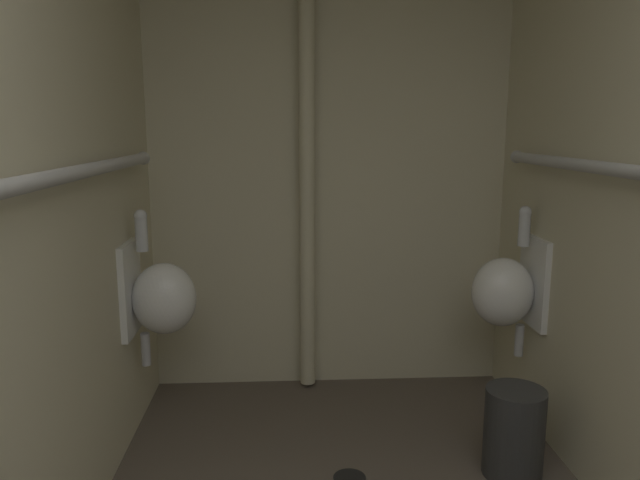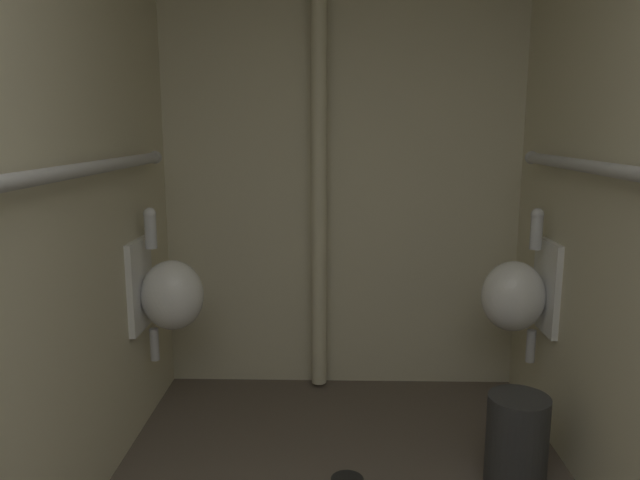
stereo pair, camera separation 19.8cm
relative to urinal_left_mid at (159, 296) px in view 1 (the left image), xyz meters
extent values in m
cube|color=beige|center=(-0.18, -1.07, 0.58)|extent=(0.06, 3.38, 2.54)
cube|color=beige|center=(0.84, 0.59, 0.58)|extent=(2.09, 0.06, 2.54)
ellipsoid|color=white|center=(0.02, 0.00, -0.01)|extent=(0.30, 0.26, 0.34)
cube|color=white|center=(-0.13, 0.00, 0.04)|extent=(0.03, 0.30, 0.44)
cylinder|color=silver|center=(-0.07, 0.00, 0.30)|extent=(0.06, 0.06, 0.16)
sphere|color=silver|center=(-0.07, 0.00, 0.38)|extent=(0.06, 0.06, 0.06)
cylinder|color=#B2B2B2|center=(-0.08, 0.00, -0.26)|extent=(0.04, 0.04, 0.16)
ellipsoid|color=white|center=(1.66, 0.02, -0.01)|extent=(0.30, 0.26, 0.34)
cube|color=white|center=(1.81, 0.02, 0.04)|extent=(0.03, 0.30, 0.44)
cylinder|color=silver|center=(1.75, 0.02, 0.30)|extent=(0.06, 0.06, 0.16)
sphere|color=silver|center=(1.75, 0.02, 0.38)|extent=(0.06, 0.06, 0.06)
cylinder|color=#B2B2B2|center=(1.76, 0.02, -0.26)|extent=(0.04, 0.04, 0.16)
cylinder|color=#B2B2B2|center=(-0.09, -1.09, 0.64)|extent=(0.05, 2.58, 0.05)
sphere|color=#B2B2B2|center=(-0.09, 0.20, 0.64)|extent=(0.06, 0.06, 0.06)
sphere|color=#B2B2B2|center=(1.77, 0.22, 0.64)|extent=(0.06, 0.06, 0.06)
cylinder|color=beige|center=(0.72, 0.48, 0.58)|extent=(0.08, 0.08, 2.49)
cylinder|color=black|center=(0.86, -0.46, -0.68)|extent=(0.14, 0.14, 0.01)
cylinder|color=#2D2D2D|center=(1.56, -0.46, -0.49)|extent=(0.25, 0.25, 0.38)
camera|label=1|loc=(0.60, -2.78, 0.79)|focal=33.88mm
camera|label=2|loc=(0.80, -2.78, 0.79)|focal=33.88mm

